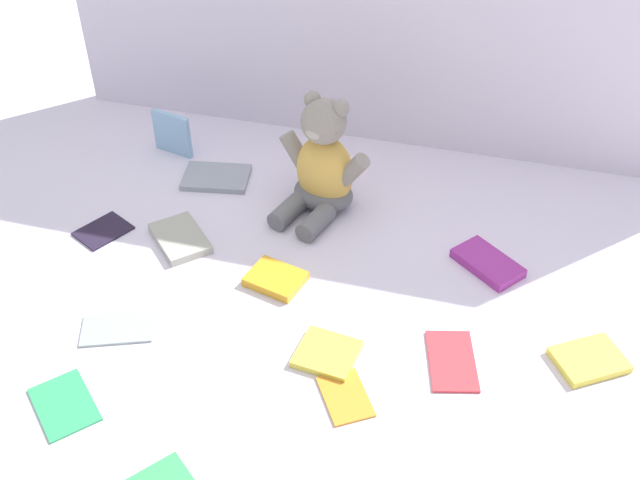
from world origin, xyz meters
name	(u,v)px	position (x,y,z in m)	size (l,w,h in m)	color
ground_plane	(346,250)	(0.00, 0.00, 0.00)	(3.20, 3.20, 0.00)	silver
teddy_bear	(322,168)	(-0.08, 0.13, 0.09)	(0.20, 0.20, 0.24)	#E5B24C
book_case_0	(452,360)	(0.23, -0.23, 0.00)	(0.07, 0.13, 0.01)	#D4353C
book_case_1	(276,279)	(-0.10, -0.12, 0.01)	(0.08, 0.10, 0.02)	gold
book_case_2	(488,263)	(0.26, 0.02, 0.01)	(0.07, 0.13, 0.02)	#9A2D8D
book_case_3	(172,134)	(-0.45, 0.23, 0.05)	(0.09, 0.01, 0.10)	#88B7DC
book_case_4	(64,404)	(-0.33, -0.47, 0.00)	(0.08, 0.12, 0.01)	#2E965C
book_case_5	(589,360)	(0.45, -0.17, 0.01)	(0.08, 0.11, 0.01)	yellow
book_case_6	(216,177)	(-0.32, 0.15, 0.01)	(0.10, 0.14, 0.01)	#8D959E
book_case_7	(345,396)	(0.08, -0.34, 0.00)	(0.07, 0.10, 0.01)	orange
book_case_8	(103,230)	(-0.47, -0.07, 0.00)	(0.08, 0.10, 0.01)	#231A2F
book_case_9	(180,238)	(-0.31, -0.06, 0.01)	(0.08, 0.13, 0.02)	#A09F91
book_case_10	(117,327)	(-0.32, -0.30, 0.00)	(0.07, 0.12, 0.01)	#92A29F
book_case_12	(327,354)	(0.03, -0.27, 0.01)	(0.09, 0.10, 0.01)	gold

